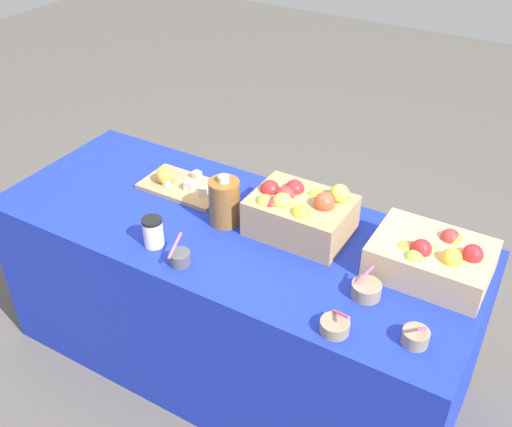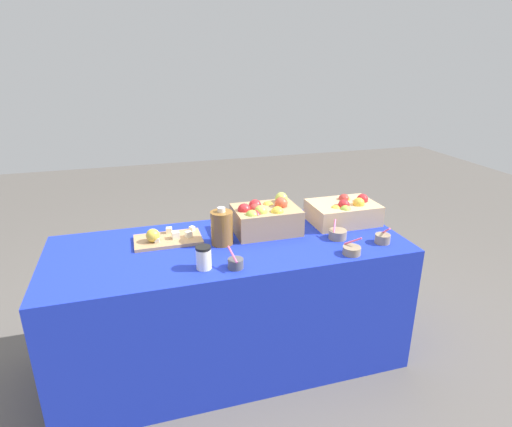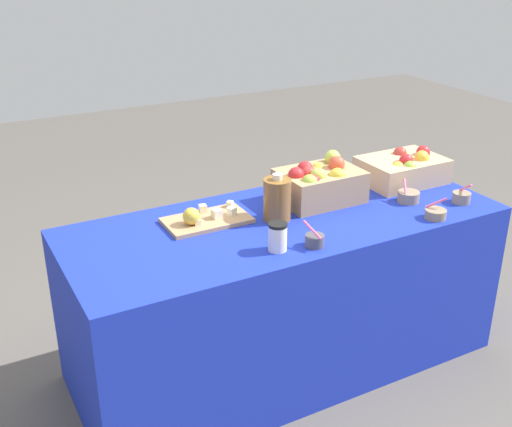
% 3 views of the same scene
% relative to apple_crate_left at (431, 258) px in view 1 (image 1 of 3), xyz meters
% --- Properties ---
extents(ground_plane, '(10.00, 10.00, 0.00)m').
position_rel_apple_crate_left_xyz_m(ground_plane, '(-0.73, -0.11, -0.81)').
color(ground_plane, '#56514C').
extents(table, '(1.90, 0.76, 0.74)m').
position_rel_apple_crate_left_xyz_m(table, '(-0.73, -0.11, -0.44)').
color(table, '#192DB7').
rests_on(table, ground_plane).
extents(apple_crate_left, '(0.39, 0.29, 0.17)m').
position_rel_apple_crate_left_xyz_m(apple_crate_left, '(0.00, 0.00, 0.00)').
color(apple_crate_left, tan).
rests_on(apple_crate_left, table).
extents(apple_crate_middle, '(0.36, 0.27, 0.20)m').
position_rel_apple_crate_left_xyz_m(apple_crate_middle, '(-0.49, -0.01, 0.02)').
color(apple_crate_middle, tan).
rests_on(apple_crate_middle, table).
extents(cutting_board_front, '(0.36, 0.21, 0.09)m').
position_rel_apple_crate_left_xyz_m(cutting_board_front, '(-1.06, 0.01, -0.05)').
color(cutting_board_front, tan).
rests_on(cutting_board_front, table).
extents(sample_bowl_near, '(0.08, 0.10, 0.10)m').
position_rel_apple_crate_left_xyz_m(sample_bowl_near, '(-0.77, -0.39, -0.04)').
color(sample_bowl_near, '#4C4C51').
rests_on(sample_bowl_near, table).
extents(sample_bowl_mid, '(0.08, 0.08, 0.10)m').
position_rel_apple_crate_left_xyz_m(sample_bowl_mid, '(0.06, -0.33, -0.04)').
color(sample_bowl_mid, gray).
rests_on(sample_bowl_mid, table).
extents(sample_bowl_far, '(0.10, 0.09, 0.09)m').
position_rel_apple_crate_left_xyz_m(sample_bowl_far, '(-0.16, -0.41, -0.05)').
color(sample_bowl_far, gray).
rests_on(sample_bowl_far, table).
extents(sample_bowl_extra, '(0.10, 0.10, 0.10)m').
position_rel_apple_crate_left_xyz_m(sample_bowl_extra, '(-0.14, -0.21, -0.04)').
color(sample_bowl_extra, gray).
rests_on(sample_bowl_extra, table).
extents(cider_jug, '(0.12, 0.12, 0.21)m').
position_rel_apple_crate_left_xyz_m(cider_jug, '(-0.77, -0.10, 0.02)').
color(cider_jug, brown).
rests_on(cider_jug, table).
extents(coffee_cup, '(0.07, 0.07, 0.11)m').
position_rel_apple_crate_left_xyz_m(coffee_cup, '(-0.91, -0.35, -0.01)').
color(coffee_cup, silver).
rests_on(coffee_cup, table).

